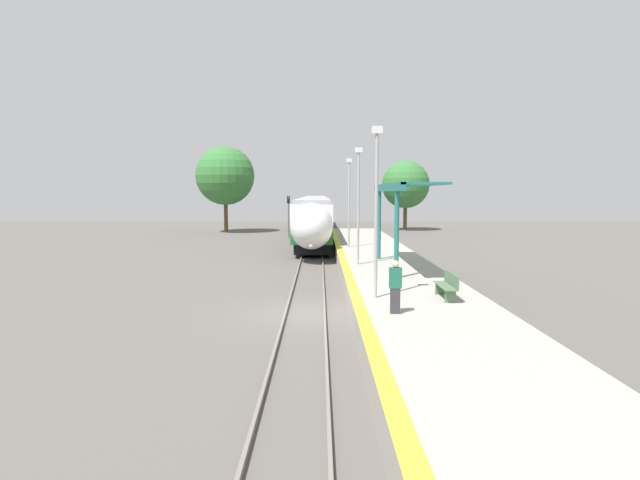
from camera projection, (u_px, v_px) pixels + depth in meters
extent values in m
plane|color=#56514C|center=(305.00, 313.00, 18.63)|extent=(120.00, 120.00, 0.00)
cube|color=slate|center=(286.00, 311.00, 18.63)|extent=(0.08, 90.00, 0.15)
cube|color=slate|center=(324.00, 311.00, 18.63)|extent=(0.08, 90.00, 0.15)
cube|color=black|center=(313.00, 237.00, 43.19)|extent=(2.52, 18.40, 0.79)
cube|color=#196633|center=(313.00, 228.00, 43.11)|extent=(2.86, 20.00, 0.94)
cube|color=#196633|center=(313.00, 220.00, 43.05)|extent=(2.87, 20.00, 0.32)
cube|color=silver|center=(313.00, 210.00, 42.96)|extent=(2.86, 20.00, 1.43)
cube|color=black|center=(313.00, 211.00, 42.97)|extent=(2.89, 18.40, 0.79)
cube|color=#9E9EA3|center=(313.00, 200.00, 42.88)|extent=(2.57, 20.00, 0.30)
cylinder|color=black|center=(302.00, 249.00, 35.94)|extent=(0.12, 0.95, 0.95)
cylinder|color=black|center=(322.00, 249.00, 35.94)|extent=(0.12, 0.95, 0.95)
cylinder|color=black|center=(303.00, 245.00, 38.13)|extent=(0.12, 0.95, 0.95)
cylinder|color=black|center=(322.00, 245.00, 38.13)|extent=(0.12, 0.95, 0.95)
cylinder|color=black|center=(307.00, 234.00, 48.28)|extent=(0.12, 0.95, 0.95)
cylinder|color=black|center=(321.00, 234.00, 48.28)|extent=(0.12, 0.95, 0.95)
cylinder|color=black|center=(307.00, 232.00, 50.47)|extent=(0.12, 0.95, 0.95)
cylinder|color=black|center=(321.00, 232.00, 50.47)|extent=(0.12, 0.95, 0.95)
ellipsoid|color=silver|center=(311.00, 226.00, 31.86)|extent=(2.74, 3.63, 2.96)
ellipsoid|color=black|center=(311.00, 219.00, 31.37)|extent=(2.00, 2.12, 1.51)
sphere|color=#F9F4CC|center=(311.00, 245.00, 30.61)|extent=(0.24, 0.24, 0.24)
cube|color=black|center=(315.00, 223.00, 63.90)|extent=(2.52, 18.40, 0.79)
cube|color=#196633|center=(315.00, 216.00, 63.82)|extent=(2.86, 20.00, 0.94)
cube|color=#196633|center=(315.00, 211.00, 63.76)|extent=(2.87, 20.00, 0.32)
cube|color=silver|center=(315.00, 204.00, 63.67)|extent=(2.86, 20.00, 1.43)
cube|color=black|center=(315.00, 205.00, 63.68)|extent=(2.89, 18.40, 0.79)
cube|color=#9E9EA3|center=(315.00, 198.00, 63.59)|extent=(2.57, 20.00, 0.30)
cylinder|color=black|center=(309.00, 228.00, 56.64)|extent=(0.12, 0.95, 0.95)
cylinder|color=black|center=(321.00, 228.00, 56.65)|extent=(0.12, 0.95, 0.95)
cylinder|color=black|center=(309.00, 227.00, 58.83)|extent=(0.12, 0.95, 0.95)
cylinder|color=black|center=(321.00, 227.00, 58.84)|extent=(0.12, 0.95, 0.95)
cylinder|color=black|center=(311.00, 222.00, 68.99)|extent=(0.12, 0.95, 0.95)
cylinder|color=black|center=(321.00, 222.00, 68.99)|extent=(0.12, 0.95, 0.95)
cylinder|color=black|center=(311.00, 221.00, 71.18)|extent=(0.12, 0.95, 0.95)
cylinder|color=black|center=(321.00, 221.00, 71.18)|extent=(0.12, 0.95, 0.95)
cube|color=#9E998E|center=(411.00, 302.00, 18.59)|extent=(4.71, 64.00, 0.89)
cube|color=yellow|center=(354.00, 290.00, 18.55)|extent=(0.40, 64.00, 0.01)
cube|color=#4C6B4C|center=(450.00, 296.00, 16.40)|extent=(0.36, 0.06, 0.42)
cube|color=#4C6B4C|center=(440.00, 289.00, 17.74)|extent=(0.36, 0.06, 0.42)
cube|color=#4C6B4C|center=(445.00, 286.00, 17.05)|extent=(0.44, 1.80, 0.03)
cube|color=#4C6B4C|center=(451.00, 279.00, 17.02)|extent=(0.04, 1.80, 0.44)
cube|color=#333338|center=(395.00, 301.00, 14.94)|extent=(0.28, 0.20, 0.78)
cube|color=#1E604C|center=(395.00, 278.00, 14.88)|extent=(0.36, 0.22, 0.61)
sphere|color=beige|center=(395.00, 264.00, 14.84)|extent=(0.21, 0.21, 0.21)
cylinder|color=#59595E|center=(288.00, 220.00, 49.80)|extent=(0.14, 0.14, 3.44)
cube|color=black|center=(288.00, 200.00, 49.60)|extent=(0.28, 0.20, 0.70)
sphere|color=#1ED833|center=(288.00, 198.00, 49.48)|extent=(0.14, 0.14, 0.14)
sphere|color=#330A0A|center=(288.00, 201.00, 49.51)|extent=(0.14, 0.14, 0.14)
cylinder|color=#9E9EA3|center=(376.00, 217.00, 16.98)|extent=(0.12, 0.12, 5.59)
cube|color=silver|center=(377.00, 130.00, 16.70)|extent=(0.36, 0.20, 0.24)
cylinder|color=#9E9EA3|center=(358.00, 209.00, 24.94)|extent=(0.12, 0.12, 5.59)
cube|color=silver|center=(358.00, 150.00, 24.67)|extent=(0.36, 0.20, 0.24)
cylinder|color=#9E9EA3|center=(349.00, 205.00, 32.91)|extent=(0.12, 0.12, 5.59)
cube|color=silver|center=(349.00, 160.00, 32.63)|extent=(0.36, 0.20, 0.24)
cylinder|color=#1E6B66|center=(396.00, 234.00, 20.92)|extent=(0.20, 0.20, 3.76)
cylinder|color=#1E6B66|center=(379.00, 225.00, 27.10)|extent=(0.20, 0.20, 3.76)
cube|color=#1E6B66|center=(387.00, 187.00, 23.82)|extent=(0.24, 9.20, 0.36)
cube|color=#1E6B66|center=(406.00, 185.00, 23.81)|extent=(2.00, 9.20, 0.10)
cylinder|color=brown|center=(226.00, 216.00, 56.19)|extent=(0.44, 0.44, 3.75)
sphere|color=#337033|center=(225.00, 176.00, 55.76)|extent=(6.55, 6.55, 6.55)
cylinder|color=brown|center=(405.00, 217.00, 59.36)|extent=(0.44, 0.44, 3.20)
sphere|color=#337033|center=(405.00, 185.00, 59.00)|extent=(5.60, 5.60, 5.60)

